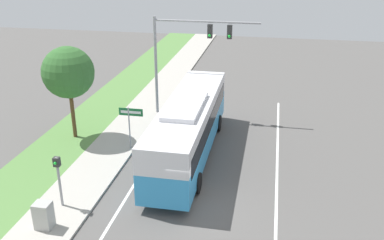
{
  "coord_description": "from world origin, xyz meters",
  "views": [
    {
      "loc": [
        2.94,
        -16.82,
        11.5
      ],
      "look_at": [
        -1.5,
        6.03,
        1.82
      ],
      "focal_mm": 40.0,
      "sensor_mm": 36.0,
      "label": 1
    }
  ],
  "objects_px": {
    "signal_gantry": "(186,47)",
    "bus": "(189,124)",
    "utility_cabinet": "(44,215)",
    "street_sign": "(130,120)",
    "pedestrian_signal": "(58,173)"
  },
  "relations": [
    {
      "from": "signal_gantry",
      "to": "bus",
      "type": "bearing_deg",
      "value": -76.65
    },
    {
      "from": "utility_cabinet",
      "to": "street_sign",
      "type": "bearing_deg",
      "value": 81.51
    },
    {
      "from": "signal_gantry",
      "to": "street_sign",
      "type": "relative_size",
      "value": 2.66
    },
    {
      "from": "street_sign",
      "to": "utility_cabinet",
      "type": "height_order",
      "value": "street_sign"
    },
    {
      "from": "bus",
      "to": "utility_cabinet",
      "type": "distance_m",
      "value": 9.41
    },
    {
      "from": "bus",
      "to": "signal_gantry",
      "type": "height_order",
      "value": "signal_gantry"
    },
    {
      "from": "pedestrian_signal",
      "to": "utility_cabinet",
      "type": "height_order",
      "value": "pedestrian_signal"
    },
    {
      "from": "street_sign",
      "to": "pedestrian_signal",
      "type": "bearing_deg",
      "value": -101.14
    },
    {
      "from": "utility_cabinet",
      "to": "signal_gantry",
      "type": "bearing_deg",
      "value": 76.89
    },
    {
      "from": "pedestrian_signal",
      "to": "street_sign",
      "type": "height_order",
      "value": "street_sign"
    },
    {
      "from": "street_sign",
      "to": "bus",
      "type": "bearing_deg",
      "value": -1.63
    },
    {
      "from": "bus",
      "to": "pedestrian_signal",
      "type": "distance_m",
      "value": 7.94
    },
    {
      "from": "signal_gantry",
      "to": "street_sign",
      "type": "xyz_separation_m",
      "value": [
        -2.07,
        -5.99,
        -3.07
      ]
    },
    {
      "from": "utility_cabinet",
      "to": "bus",
      "type": "bearing_deg",
      "value": 59.48
    },
    {
      "from": "bus",
      "to": "utility_cabinet",
      "type": "relative_size",
      "value": 10.33
    }
  ]
}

